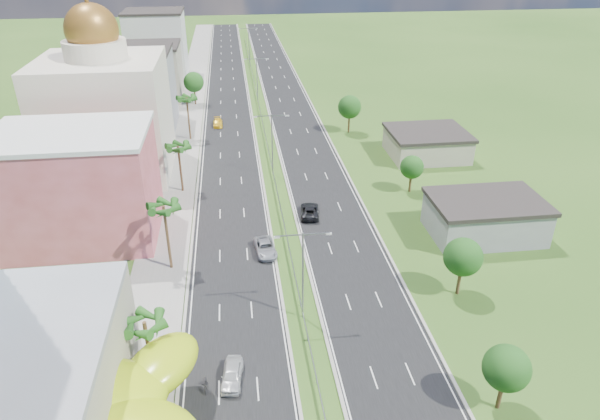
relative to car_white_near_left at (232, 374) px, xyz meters
name	(u,v)px	position (x,y,z in m)	size (l,w,h in m)	color
ground	(316,383)	(8.04, -1.35, -0.85)	(500.00, 500.00, 0.00)	#2D5119
road_left	(228,109)	(0.54, 88.65, -0.83)	(11.00, 260.00, 0.04)	black
road_right	(290,107)	(15.54, 88.65, -0.83)	(11.00, 260.00, 0.04)	black
sidewalk_left	(189,110)	(-8.96, 88.65, -0.79)	(7.00, 260.00, 0.12)	gray
median_guardrail	(264,130)	(8.04, 70.64, -0.23)	(0.10, 216.06, 0.76)	gray
streetlight_median_b	(303,267)	(8.04, 8.65, 5.90)	(6.04, 0.25, 11.00)	gray
streetlight_median_c	(272,138)	(8.04, 48.65, 5.90)	(6.04, 0.25, 11.00)	gray
streetlight_median_d	(257,75)	(8.04, 93.65, 5.90)	(6.04, 0.25, 11.00)	gray
streetlight_median_e	(249,41)	(8.04, 138.65, 5.90)	(6.04, 0.25, 11.00)	gray
lime_canopy	(82,399)	(-11.96, -5.35, 4.14)	(18.00, 15.00, 7.40)	#A6C112
pink_shophouse	(78,188)	(-19.96, 30.65, 6.65)	(20.00, 15.00, 15.00)	#BD4D4F
domed_building	(106,110)	(-19.96, 53.65, 10.51)	(20.00, 20.00, 28.70)	beige
midrise_grey	(135,90)	(-18.96, 78.65, 7.15)	(16.00, 15.00, 16.00)	gray
midrise_beige	(149,73)	(-18.96, 100.65, 5.65)	(16.00, 15.00, 13.00)	#A7A08A
midrise_white	(157,45)	(-18.96, 123.65, 8.15)	(16.00, 15.00, 18.00)	silver
shed_near	(485,219)	(36.04, 23.65, 1.65)	(15.00, 10.00, 5.00)	gray
shed_far	(427,145)	(38.04, 53.65, 1.35)	(14.00, 12.00, 4.40)	#A7A08A
palm_tree_b	(145,326)	(-7.46, 0.65, 6.22)	(3.60, 3.60, 8.10)	#47301C
palm_tree_c	(164,210)	(-7.46, 20.65, 7.65)	(3.60, 3.60, 9.60)	#47301C
palm_tree_d	(178,149)	(-7.46, 43.65, 6.70)	(3.60, 3.60, 8.60)	#47301C
palm_tree_e	(187,100)	(-7.46, 68.65, 7.46)	(3.60, 3.60, 9.40)	#47301C
leafy_tree_lfar	(194,82)	(-7.46, 93.65, 4.73)	(4.90, 4.90, 8.05)	#47301C
leafy_tree_ra	(507,368)	(24.04, -6.35, 3.93)	(4.20, 4.20, 6.90)	#47301C
leafy_tree_rb	(463,257)	(27.04, 10.65, 4.33)	(4.55, 4.55, 7.47)	#47301C
leafy_tree_rc	(412,167)	(30.04, 38.65, 3.53)	(3.85, 3.85, 6.33)	#47301C
leafy_tree_rd	(350,107)	(26.04, 68.65, 4.73)	(4.90, 4.90, 8.05)	#47301C
car_white_near_left	(232,374)	(0.00, 0.00, 0.00)	(1.91, 4.73, 1.61)	silver
car_silver_mid_left	(265,248)	(4.84, 22.66, -0.02)	(2.60, 5.64, 1.57)	#9C9DA3
car_yellow_far_left	(218,123)	(-1.85, 76.42, -0.09)	(2.00, 4.91, 1.43)	yellow
car_dark_far_right	(310,211)	(12.31, 32.46, -0.01)	(2.65, 5.74, 1.60)	black
motorcycle	(205,383)	(-2.52, -0.63, -0.13)	(0.64, 2.12, 1.36)	black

